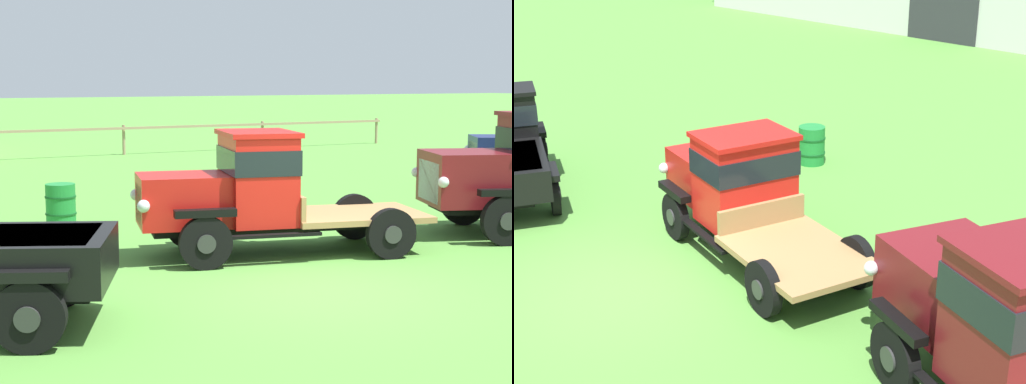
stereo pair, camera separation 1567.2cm
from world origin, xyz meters
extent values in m
plane|color=#518E38|center=(0.00, 0.00, 0.00)|extent=(240.00, 240.00, 0.00)
cylinder|color=#997F60|center=(3.81, 20.47, 0.58)|extent=(0.12, 0.12, 1.17)
cylinder|color=#997F60|center=(9.93, 20.42, 0.58)|extent=(0.12, 0.12, 1.17)
cylinder|color=#997F60|center=(15.86, 20.38, 0.58)|extent=(0.12, 0.12, 1.17)
cube|color=#997F60|center=(6.87, 20.31, 1.05)|extent=(18.18, 0.08, 0.10)
cylinder|color=black|center=(-4.17, -0.77, 0.40)|extent=(0.80, 0.47, 0.81)
cylinder|color=#2D2D2D|center=(-4.21, -0.86, 0.40)|extent=(0.27, 0.14, 0.28)
cylinder|color=black|center=(-3.44, 0.84, 0.40)|extent=(0.80, 0.47, 0.81)
cylinder|color=#2D2D2D|center=(-3.40, 0.93, 0.40)|extent=(0.27, 0.14, 0.28)
cube|color=black|center=(-4.10, 0.17, 0.84)|extent=(2.66, 2.39, 0.59)
cube|color=black|center=(-4.10, 0.17, 1.11)|extent=(2.24, 2.02, 0.06)
cube|color=black|center=(-4.17, -0.77, 0.86)|extent=(0.89, 0.55, 0.12)
cube|color=black|center=(-3.44, 0.84, 0.86)|extent=(0.89, 0.55, 0.12)
cylinder|color=black|center=(-0.96, 1.80, 0.42)|extent=(0.85, 0.36, 0.84)
cylinder|color=#2D2D2D|center=(-0.99, 1.71, 0.42)|extent=(0.29, 0.10, 0.29)
cylinder|color=black|center=(-0.57, 3.42, 0.42)|extent=(0.85, 0.36, 0.84)
cylinder|color=#2D2D2D|center=(-0.55, 3.52, 0.42)|extent=(0.29, 0.10, 0.29)
cylinder|color=black|center=(2.03, 1.08, 0.42)|extent=(0.85, 0.36, 0.84)
cylinder|color=#2D2D2D|center=(2.01, 0.98, 0.42)|extent=(0.29, 0.10, 0.29)
cylinder|color=black|center=(2.43, 2.70, 0.42)|extent=(0.85, 0.36, 0.84)
cylinder|color=#2D2D2D|center=(2.45, 2.79, 0.42)|extent=(0.29, 0.10, 0.29)
cube|color=black|center=(0.67, 2.26, 0.50)|extent=(4.55, 1.94, 0.12)
cube|color=red|center=(-0.98, 2.66, 0.98)|extent=(1.68, 1.48, 0.83)
cube|color=silver|center=(-1.65, 2.83, 0.94)|extent=(0.27, 0.91, 0.63)
sphere|color=silver|center=(-1.81, 2.22, 1.00)|extent=(0.20, 0.20, 0.20)
sphere|color=silver|center=(-1.52, 3.44, 1.00)|extent=(0.20, 0.20, 0.20)
cube|color=black|center=(-0.96, 1.80, 0.89)|extent=(0.98, 0.42, 0.12)
cube|color=black|center=(-0.57, 3.42, 0.89)|extent=(0.98, 0.42, 0.12)
cube|color=red|center=(0.24, 2.37, 1.28)|extent=(1.37, 1.68, 1.44)
cube|color=black|center=(0.24, 2.37, 1.61)|extent=(1.42, 1.72, 0.40)
cube|color=red|center=(0.24, 2.37, 2.04)|extent=(1.49, 1.77, 0.08)
cube|color=black|center=(0.15, 1.55, 0.48)|extent=(1.47, 0.48, 0.05)
cube|color=black|center=(0.54, 3.14, 0.48)|extent=(1.47, 0.48, 0.05)
cube|color=#9E7547|center=(1.89, 1.97, 0.61)|extent=(2.68, 2.21, 0.10)
cube|color=#9E7547|center=(0.79, 2.24, 0.84)|extent=(0.45, 1.56, 0.44)
cylinder|color=black|center=(4.48, 0.97, 0.45)|extent=(0.91, 0.49, 0.90)
cylinder|color=#2D2D2D|center=(4.45, 0.87, 0.45)|extent=(0.31, 0.14, 0.32)
cylinder|color=black|center=(5.21, 2.87, 0.45)|extent=(0.91, 0.49, 0.90)
cylinder|color=#2D2D2D|center=(5.25, 2.97, 0.45)|extent=(0.31, 0.14, 0.32)
cube|color=maroon|center=(4.61, 2.01, 1.09)|extent=(2.09, 1.93, 0.99)
cube|color=silver|center=(3.85, 2.30, 1.04)|extent=(0.46, 1.06, 0.75)
sphere|color=silver|center=(3.56, 1.60, 1.12)|extent=(0.20, 0.20, 0.20)
sphere|color=silver|center=(4.11, 3.02, 1.12)|extent=(0.20, 0.20, 0.20)
cube|color=black|center=(4.48, 0.97, 0.95)|extent=(1.04, 0.56, 0.12)
cube|color=black|center=(5.21, 2.87, 0.95)|extent=(1.04, 0.56, 0.12)
cylinder|color=black|center=(10.61, 7.07, 0.42)|extent=(0.80, 0.58, 0.84)
cylinder|color=#2D2D2D|center=(10.66, 7.15, 0.42)|extent=(0.26, 0.18, 0.29)
cube|color=#141E51|center=(9.87, 6.39, 0.99)|extent=(2.23, 2.09, 0.87)
cube|color=silver|center=(9.15, 6.85, 0.95)|extent=(0.61, 0.93, 0.65)
sphere|color=silver|center=(8.75, 6.24, 1.01)|extent=(0.20, 0.20, 0.20)
sphere|color=silver|center=(9.52, 7.47, 1.01)|extent=(0.20, 0.20, 0.20)
cube|color=black|center=(10.61, 7.07, 0.89)|extent=(0.92, 0.68, 0.12)
cylinder|color=#1E7F33|center=(-2.06, 6.49, 0.43)|extent=(0.59, 0.59, 0.86)
cylinder|color=#124C1E|center=(-2.06, 6.49, 0.60)|extent=(0.62, 0.62, 0.03)
cylinder|color=#124C1E|center=(-2.06, 6.49, 0.26)|extent=(0.62, 0.62, 0.03)
camera|label=1|loc=(-5.76, -9.08, 2.92)|focal=55.00mm
camera|label=2|loc=(9.30, -5.83, 5.82)|focal=55.00mm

